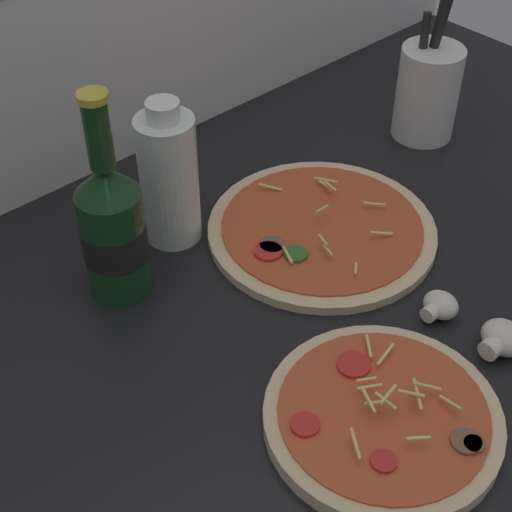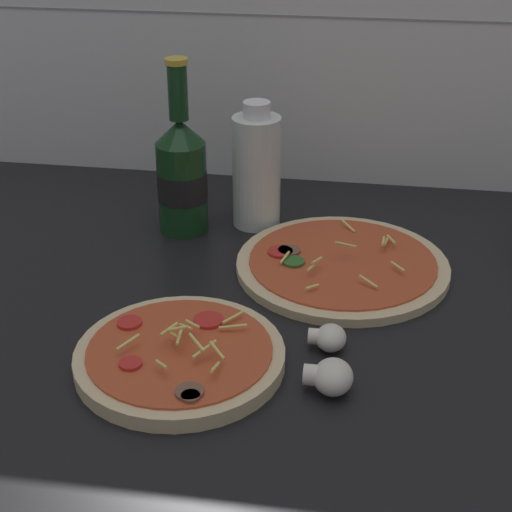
% 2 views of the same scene
% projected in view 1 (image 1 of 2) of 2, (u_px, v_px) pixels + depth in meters
% --- Properties ---
extents(counter_slab, '(1.60, 0.90, 0.03)m').
position_uv_depth(counter_slab, '(301.00, 375.00, 0.84)').
color(counter_slab, black).
rests_on(counter_slab, ground).
extents(pizza_near, '(0.24, 0.24, 0.05)m').
position_uv_depth(pizza_near, '(382.00, 418.00, 0.77)').
color(pizza_near, beige).
rests_on(pizza_near, counter_slab).
extents(pizza_far, '(0.29, 0.29, 0.04)m').
position_uv_depth(pizza_far, '(321.00, 230.00, 0.99)').
color(pizza_far, beige).
rests_on(pizza_far, counter_slab).
extents(beer_bottle, '(0.07, 0.07, 0.26)m').
position_uv_depth(beer_bottle, '(113.00, 227.00, 0.87)').
color(beer_bottle, '#143819').
rests_on(beer_bottle, counter_slab).
extents(oil_bottle, '(0.07, 0.07, 0.19)m').
position_uv_depth(oil_bottle, '(169.00, 177.00, 0.94)').
color(oil_bottle, silver).
rests_on(oil_bottle, counter_slab).
extents(mushroom_left, '(0.04, 0.04, 0.03)m').
position_uv_depth(mushroom_left, '(440.00, 306.00, 0.88)').
color(mushroom_left, white).
rests_on(mushroom_left, counter_slab).
extents(mushroom_right, '(0.05, 0.05, 0.04)m').
position_uv_depth(mushroom_right, '(502.00, 339.00, 0.84)').
color(mushroom_right, white).
rests_on(mushroom_right, counter_slab).
extents(utensil_crock, '(0.09, 0.09, 0.23)m').
position_uv_depth(utensil_crock, '(428.00, 90.00, 1.13)').
color(utensil_crock, silver).
rests_on(utensil_crock, counter_slab).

